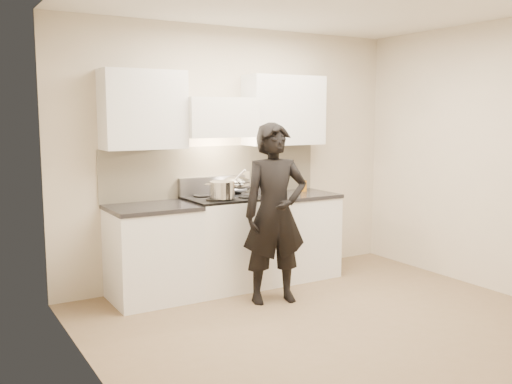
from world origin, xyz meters
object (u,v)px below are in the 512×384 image
(stove, at_px, (225,242))
(utensil_crock, at_px, (260,183))
(wok, at_px, (236,184))
(counter_right, at_px, (291,235))
(person, at_px, (275,213))

(stove, bearing_deg, utensil_crock, 21.40)
(wok, distance_m, utensil_crock, 0.37)
(counter_right, distance_m, person, 0.98)
(wok, distance_m, person, 0.78)
(wok, height_order, person, person)
(utensil_crock, relative_size, person, 0.21)
(person, bearing_deg, counter_right, 59.56)
(wok, bearing_deg, counter_right, -10.18)
(utensil_crock, height_order, person, person)
(wok, relative_size, utensil_crock, 1.20)
(wok, xyz_separation_m, utensil_crock, (0.35, 0.10, -0.02))
(utensil_crock, bearing_deg, counter_right, -38.14)
(counter_right, relative_size, wok, 2.20)
(utensil_crock, bearing_deg, wok, -163.67)
(wok, bearing_deg, utensil_crock, 16.33)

